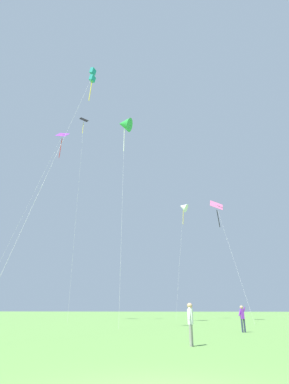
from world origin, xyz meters
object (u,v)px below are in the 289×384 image
(kite_teal_box, at_px, (92,77))
(kite_white_distant, at_px, (183,207))
(kite_green_small, at_px, (124,124))
(person_foreground_watcher, at_px, (242,316))
(kite_pink_low, at_px, (217,211))
(kite_purple_streamer, at_px, (60,142))
(kite_black_large, at_px, (83,129))
(person_in_red_shirt, at_px, (190,320))

(kite_teal_box, height_order, kite_white_distant, kite_teal_box)
(kite_white_distant, distance_m, kite_green_small, 18.65)
(person_foreground_watcher, bearing_deg, kite_pink_low, 87.29)
(kite_teal_box, height_order, kite_green_small, kite_green_small)
(kite_teal_box, distance_m, kite_purple_streamer, 21.13)
(kite_black_large, bearing_deg, kite_green_small, -31.21)
(kite_teal_box, height_order, person_in_red_shirt, kite_teal_box)
(kite_purple_streamer, relative_size, person_foreground_watcher, 17.09)
(kite_green_small, bearing_deg, kite_white_distant, 66.07)
(kite_teal_box, bearing_deg, kite_pink_low, 60.63)
(kite_teal_box, relative_size, person_foreground_watcher, 13.83)
(kite_black_large, xyz_separation_m, kite_white_distant, (14.69, 11.18, -9.86))
(kite_pink_low, relative_size, kite_white_distant, 0.90)
(kite_teal_box, distance_m, kite_black_large, 19.63)
(kite_pink_low, height_order, kite_green_small, kite_green_small)
(person_foreground_watcher, bearing_deg, person_in_red_shirt, -111.04)
(kite_teal_box, xyz_separation_m, kite_purple_streamer, (-11.07, 17.53, 4.09))
(kite_teal_box, xyz_separation_m, kite_black_large, (-7.36, 17.21, 5.92))
(kite_teal_box, height_order, person_foreground_watcher, kite_teal_box)
(kite_white_distant, height_order, kite_green_small, kite_green_small)
(kite_purple_streamer, xyz_separation_m, kite_white_distant, (18.40, 10.85, -8.04))
(kite_purple_streamer, relative_size, person_in_red_shirt, 16.88)
(kite_white_distant, height_order, person_in_red_shirt, kite_white_distant)
(person_in_red_shirt, bearing_deg, kite_green_small, 110.94)
(person_foreground_watcher, xyz_separation_m, person_in_red_shirt, (-3.31, -8.59, 0.01))
(person_foreground_watcher, bearing_deg, kite_purple_streamer, 143.34)
(person_foreground_watcher, bearing_deg, kite_black_large, 138.84)
(kite_white_distant, height_order, person_foreground_watcher, kite_white_distant)
(kite_green_small, bearing_deg, kite_black_large, 148.79)
(kite_teal_box, relative_size, kite_green_small, 0.88)
(kite_black_large, height_order, kite_pink_low, kite_black_large)
(kite_purple_streamer, height_order, person_foreground_watcher, kite_purple_streamer)
(kite_purple_streamer, height_order, kite_pink_low, kite_purple_streamer)
(kite_pink_low, relative_size, person_in_red_shirt, 10.06)
(kite_black_large, xyz_separation_m, kite_purple_streamer, (-3.71, 0.32, -1.82))
(kite_purple_streamer, height_order, person_in_red_shirt, kite_purple_streamer)
(kite_pink_low, height_order, kite_white_distant, kite_white_distant)
(person_in_red_shirt, bearing_deg, person_foreground_watcher, 68.96)
(kite_green_small, bearing_deg, kite_purple_streamer, 156.40)
(kite_pink_low, relative_size, kite_green_small, 0.65)
(kite_green_small, xyz_separation_m, person_in_red_shirt, (7.79, -20.34, -23.70))
(kite_purple_streamer, bearing_deg, kite_white_distant, 30.54)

